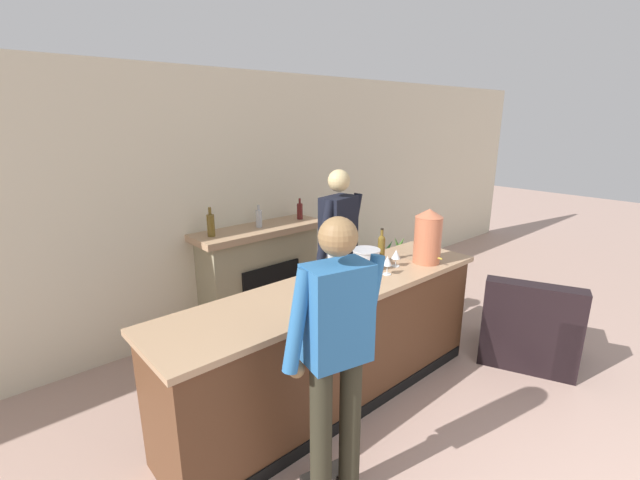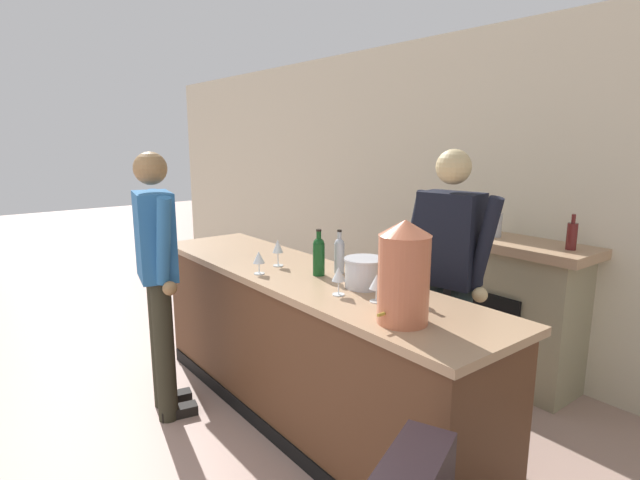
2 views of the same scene
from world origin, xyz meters
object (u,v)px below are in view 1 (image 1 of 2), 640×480
object	(u,v)px
person_bartender	(338,252)
wine_glass_mid_counter	(396,255)
person_customer	(336,355)
copper_dispenser	(428,236)
wine_glass_near_bucket	(341,287)
wine_glass_front_left	(387,261)
armchair_black	(528,332)
fireplace_stone	(260,274)
ice_bucket_steel	(366,259)
wine_bottle_cabernet_heavy	(340,265)
potted_plant_corner	(391,266)
wine_bottle_riesling_slim	(381,247)
wine_glass_back_row	(312,279)
wine_bottle_chardonnay_pale	(331,260)

from	to	relation	value
person_bartender	wine_glass_mid_counter	distance (m)	0.67
person_customer	copper_dispenser	size ratio (longest dim) A/B	3.66
wine_glass_near_bucket	wine_glass_mid_counter	xyz separation A→B (m)	(0.86, 0.20, 0.00)
wine_glass_front_left	armchair_black	bearing A→B (deg)	-26.34
fireplace_stone	person_bartender	size ratio (longest dim) A/B	0.82
wine_glass_near_bucket	ice_bucket_steel	bearing A→B (deg)	28.21
wine_bottle_cabernet_heavy	wine_glass_front_left	size ratio (longest dim) A/B	1.83
potted_plant_corner	wine_bottle_riesling_slim	distance (m)	2.13
armchair_black	wine_glass_back_row	distance (m)	2.39
wine_glass_back_row	wine_glass_front_left	distance (m)	0.75
potted_plant_corner	person_customer	xyz separation A→B (m)	(-2.94, -1.98, 0.69)
wine_bottle_riesling_slim	person_customer	bearing A→B (deg)	-148.15
wine_glass_mid_counter	wine_glass_front_left	world-z (taller)	wine_glass_front_left
wine_glass_near_bucket	wine_glass_front_left	bearing A→B (deg)	10.44
person_bartender	wine_bottle_riesling_slim	distance (m)	0.52
wine_glass_back_row	wine_glass_mid_counter	xyz separation A→B (m)	(0.95, -0.01, -0.02)
fireplace_stone	wine_glass_front_left	bearing A→B (deg)	-85.73
fireplace_stone	copper_dispenser	bearing A→B (deg)	-70.08
fireplace_stone	wine_glass_back_row	bearing A→B (deg)	-110.74
wine_bottle_riesling_slim	wine_glass_front_left	world-z (taller)	wine_bottle_riesling_slim
copper_dispenser	ice_bucket_steel	xyz separation A→B (m)	(-0.53, 0.25, -0.16)
fireplace_stone	wine_glass_front_left	xyz separation A→B (m)	(0.13, -1.71, 0.56)
armchair_black	wine_glass_near_bucket	size ratio (longest dim) A/B	7.14
potted_plant_corner	wine_bottle_chardonnay_pale	world-z (taller)	wine_bottle_chardonnay_pale
ice_bucket_steel	wine_glass_back_row	distance (m)	0.73
person_bartender	wine_glass_near_bucket	size ratio (longest dim) A/B	12.16
wine_bottle_riesling_slim	wine_glass_back_row	distance (m)	0.97
person_customer	wine_bottle_riesling_slim	xyz separation A→B (m)	(1.36, 0.84, 0.16)
copper_dispenser	wine_glass_near_bucket	world-z (taller)	copper_dispenser
wine_glass_back_row	wine_bottle_riesling_slim	bearing A→B (deg)	9.60
person_customer	wine_glass_back_row	xyz separation A→B (m)	(0.40, 0.68, 0.16)
wine_bottle_chardonnay_pale	wine_bottle_cabernet_heavy	bearing A→B (deg)	-104.34
wine_bottle_chardonnay_pale	wine_glass_near_bucket	xyz separation A→B (m)	(-0.30, -0.42, -0.02)
copper_dispenser	wine_glass_mid_counter	distance (m)	0.34
copper_dispenser	wine_bottle_cabernet_heavy	bearing A→B (deg)	167.64
ice_bucket_steel	wine_bottle_chardonnay_pale	world-z (taller)	wine_bottle_chardonnay_pale
copper_dispenser	wine_bottle_cabernet_heavy	world-z (taller)	copper_dispenser
potted_plant_corner	ice_bucket_steel	bearing A→B (deg)	-147.21
person_bartender	wine_glass_front_left	distance (m)	0.77
wine_glass_back_row	wine_glass_mid_counter	world-z (taller)	wine_glass_back_row
wine_bottle_cabernet_heavy	wine_glass_mid_counter	size ratio (longest dim) A/B	1.95
person_customer	wine_glass_front_left	xyz separation A→B (m)	(1.14, 0.59, 0.14)
potted_plant_corner	wine_glass_mid_counter	bearing A→B (deg)	-140.54
wine_bottle_cabernet_heavy	wine_bottle_riesling_slim	bearing A→B (deg)	8.22
fireplace_stone	armchair_black	distance (m)	2.81
person_bartender	wine_glass_near_bucket	distance (m)	1.18
fireplace_stone	wine_glass_mid_counter	distance (m)	1.75
person_customer	wine_glass_front_left	world-z (taller)	person_customer
armchair_black	fireplace_stone	bearing A→B (deg)	121.87
potted_plant_corner	wine_glass_front_left	size ratio (longest dim) A/B	4.89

